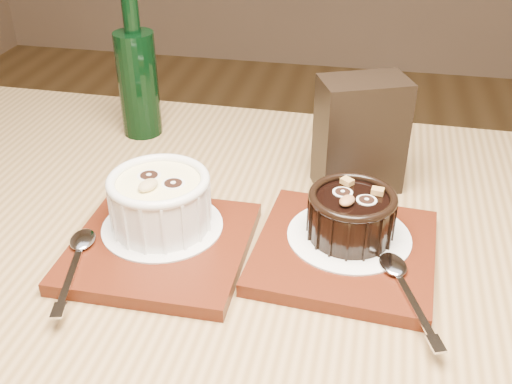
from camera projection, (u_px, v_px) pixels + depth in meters
The scene contains 11 objects.
table at pixel (236, 337), 0.65m from camera, with size 1.21×0.82×0.75m.
tray_left at pixel (161, 246), 0.63m from camera, with size 0.18×0.18×0.01m, color #541E0E.
doily_left at pixel (163, 226), 0.65m from camera, with size 0.13×0.13×0.00m, color white.
ramekin_white at pixel (160, 199), 0.63m from camera, with size 0.11×0.11×0.06m.
spoon_left at pixel (75, 260), 0.59m from camera, with size 0.03×0.13×0.01m, color silver, non-canonical shape.
tray_right at pixel (345, 251), 0.62m from camera, with size 0.18×0.18×0.01m, color #541E0E.
doily_right at pixel (349, 236), 0.63m from camera, with size 0.13×0.13×0.00m, color white.
ramekin_dark at pixel (351, 213), 0.61m from camera, with size 0.09×0.09×0.05m.
spoon_right at pixel (406, 288), 0.55m from camera, with size 0.03×0.13×0.01m, color silver, non-canonical shape.
condiment_stand at pixel (360, 135), 0.71m from camera, with size 0.10×0.06×0.14m, color black.
green_bottle at pixel (138, 80), 0.83m from camera, with size 0.06×0.06×0.21m.
Camera 1 is at (0.10, -0.67, 1.14)m, focal length 42.00 mm.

